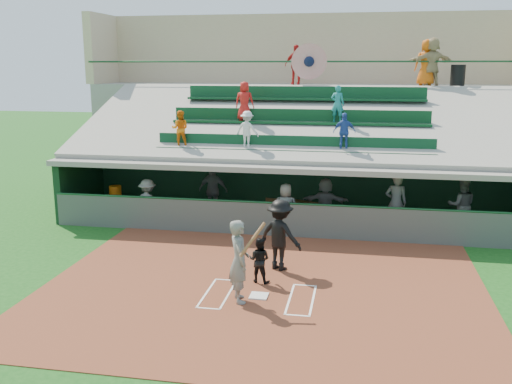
% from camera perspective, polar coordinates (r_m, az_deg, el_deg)
% --- Properties ---
extents(ground, '(100.00, 100.00, 0.00)m').
position_cam_1_polar(ground, '(13.97, 0.29, -10.47)').
color(ground, '#154B15').
rests_on(ground, ground).
extents(dirt_slab, '(11.00, 9.00, 0.02)m').
position_cam_1_polar(dirt_slab, '(14.43, 0.65, -9.66)').
color(dirt_slab, brown).
rests_on(dirt_slab, ground).
extents(home_plate, '(0.43, 0.43, 0.03)m').
position_cam_1_polar(home_plate, '(13.96, 0.29, -10.34)').
color(home_plate, white).
rests_on(home_plate, dirt_slab).
extents(batters_box_chalk, '(2.65, 1.85, 0.01)m').
position_cam_1_polar(batters_box_chalk, '(13.97, 0.29, -10.38)').
color(batters_box_chalk, silver).
rests_on(batters_box_chalk, dirt_slab).
extents(dugout_floor, '(16.00, 3.50, 0.04)m').
position_cam_1_polar(dugout_floor, '(20.28, 3.66, -3.01)').
color(dugout_floor, gray).
rests_on(dugout_floor, ground).
extents(concourse_slab, '(20.00, 3.00, 4.60)m').
position_cam_1_polar(concourse_slab, '(26.44, 5.49, 5.67)').
color(concourse_slab, gray).
rests_on(concourse_slab, ground).
extents(grandstand, '(20.40, 10.40, 7.80)m').
position_cam_1_polar(grandstand, '(23.50, 4.82, 4.72)').
color(grandstand, '#4E534E').
rests_on(grandstand, ground).
extents(batter_at_plate, '(0.99, 0.85, 1.98)m').
position_cam_1_polar(batter_at_plate, '(13.38, -1.69, -6.89)').
color(batter_at_plate, '#5D605B').
rests_on(batter_at_plate, dirt_slab).
extents(catcher, '(0.64, 0.54, 1.18)m').
position_cam_1_polar(catcher, '(14.64, 0.33, -6.81)').
color(catcher, black).
rests_on(catcher, dirt_slab).
extents(home_umpire, '(1.44, 1.17, 1.94)m').
position_cam_1_polar(home_umpire, '(15.44, 2.42, -4.29)').
color(home_umpire, black).
rests_on(home_umpire, dirt_slab).
extents(dugout_bench, '(13.58, 5.94, 0.44)m').
position_cam_1_polar(dugout_bench, '(21.48, 4.31, -1.48)').
color(dugout_bench, olive).
rests_on(dugout_bench, dugout_floor).
extents(white_table, '(0.87, 0.70, 0.71)m').
position_cam_1_polar(white_table, '(21.40, -13.65, -1.48)').
color(white_table, silver).
rests_on(white_table, dugout_floor).
extents(water_cooler, '(0.44, 0.44, 0.44)m').
position_cam_1_polar(water_cooler, '(21.30, -13.89, 0.02)').
color(water_cooler, '#C45B0B').
rests_on(water_cooler, white_table).
extents(dugout_player_a, '(1.15, 0.80, 1.64)m').
position_cam_1_polar(dugout_player_a, '(19.81, -10.77, -1.08)').
color(dugout_player_a, '#545651').
rests_on(dugout_player_a, dugout_floor).
extents(dugout_player_b, '(1.15, 0.59, 1.88)m').
position_cam_1_polar(dugout_player_b, '(20.91, -4.29, 0.18)').
color(dugout_player_b, '#535550').
rests_on(dugout_player_b, dugout_floor).
extents(dugout_player_c, '(0.86, 0.62, 1.65)m').
position_cam_1_polar(dugout_player_c, '(18.78, 2.98, -1.61)').
color(dugout_player_c, '#575954').
rests_on(dugout_player_c, dugout_floor).
extents(dugout_player_d, '(1.59, 0.55, 1.70)m').
position_cam_1_polar(dugout_player_d, '(19.54, 6.93, -1.04)').
color(dugout_player_d, '#5B5E58').
rests_on(dugout_player_d, dugout_floor).
extents(dugout_player_e, '(0.72, 0.48, 1.95)m').
position_cam_1_polar(dugout_player_e, '(19.39, 13.81, -1.06)').
color(dugout_player_e, '#5B5E59').
rests_on(dugout_player_e, dugout_floor).
extents(dugout_player_f, '(0.89, 0.69, 1.82)m').
position_cam_1_polar(dugout_player_f, '(19.93, 19.87, -1.27)').
color(dugout_player_f, '#525550').
rests_on(dugout_player_f, dugout_floor).
extents(trash_bin, '(0.58, 0.58, 0.88)m').
position_cam_1_polar(trash_bin, '(25.24, 19.52, 10.93)').
color(trash_bin, black).
rests_on(trash_bin, concourse_slab).
extents(concourse_staff_a, '(1.08, 0.64, 1.73)m').
position_cam_1_polar(concourse_staff_a, '(25.76, 4.07, 12.57)').
color(concourse_staff_a, '#A91413').
rests_on(concourse_staff_a, concourse_slab).
extents(concourse_staff_b, '(0.96, 0.66, 1.90)m').
position_cam_1_polar(concourse_staff_b, '(24.98, 16.66, 12.28)').
color(concourse_staff_b, '#C5510B').
rests_on(concourse_staff_b, concourse_slab).
extents(concourse_staff_c, '(1.91, 1.12, 1.96)m').
position_cam_1_polar(concourse_staff_c, '(24.96, 17.18, 12.32)').
color(concourse_staff_c, tan).
rests_on(concourse_staff_c, concourse_slab).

